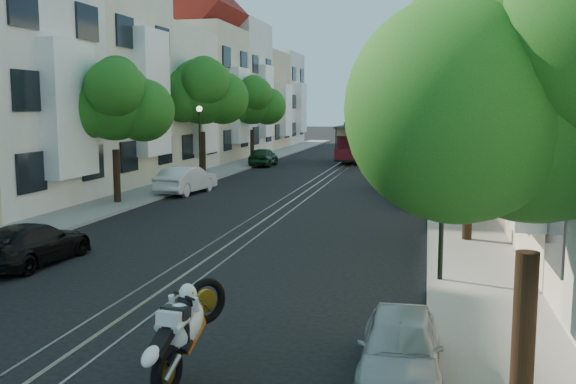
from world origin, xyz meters
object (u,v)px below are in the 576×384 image
Objects in this scene: tree_w_c at (203,92)px; parked_car_w_near at (32,244)px; tree_w_d at (253,102)px; sportbike_rider at (183,327)px; parked_car_e_mid at (419,191)px; tree_e_d at (450,97)px; parked_car_w_mid at (186,180)px; parked_car_w_far at (263,157)px; lamp_west at (200,132)px; parked_car_e_far at (396,179)px; tree_w_b at (115,103)px; parked_car_e_near at (400,347)px; lamp_east at (443,166)px; tree_e_a at (542,91)px; tree_e_c at (458,99)px; cable_car at (356,140)px; tree_e_b at (474,90)px.

parked_car_w_near is at bearing -82.67° from tree_w_c.
sportbike_rider is at bearing -76.17° from tree_w_d.
tree_e_d is at bearing 77.07° from parked_car_e_mid.
parked_car_w_far is at bearing -82.95° from parked_car_w_mid.
lamp_west is 25.97m from sportbike_rider.
tree_e_d reaches higher than parked_car_e_far.
tree_w_b reaches higher than parked_car_e_near.
parked_car_w_near is at bearing -85.15° from tree_w_d.
tree_e_a is at bearing -82.21° from lamp_east.
tree_e_c reaches higher than cable_car.
parked_car_e_near is at bearing -71.33° from tree_w_d.
lamp_east is (13.44, -31.98, -1.75)m from tree_w_d.
tree_w_b is at bearing -95.97° from lamp_west.
parked_car_w_far is at bearing 125.73° from parked_car_e_far.
parked_car_w_near is at bearing 144.98° from sportbike_rider.
tree_e_b is 1.07× the size of tree_w_b.
parked_car_e_mid is 19.94m from parked_car_w_far.
tree_e_c is at bearing -122.55° from parked_car_w_near.
parked_car_e_far is 20.05m from parked_car_w_near.
tree_w_c is at bearing -70.40° from parked_car_w_mid.
parked_car_w_far is (0.70, 11.19, -2.18)m from lamp_west.
tree_w_c is at bearing 131.99° from tree_e_b.
lamp_east is 1.00× the size of lamp_west.
lamp_east is at bearing 97.79° from tree_e_a.
lamp_east is at bearing -55.01° from lamp_west.
tree_w_d is 40.01m from parked_car_e_near.
tree_w_c is 1.81× the size of parked_car_w_far.
tree_e_b reaches higher than parked_car_w_mid.
tree_e_a is 28.51m from lamp_west.
tree_e_c is at bearing -164.50° from parked_car_w_mid.
sportbike_rider reaches higher than parked_car_e_far.
tree_w_d is 14.11m from lamp_west.
lamp_west is at bearing 171.51° from tree_e_c.
tree_w_c reaches higher than cable_car.
tree_e_c is at bearing 132.50° from parked_car_w_far.
tree_e_d is (0.00, 34.00, 0.47)m from tree_e_a.
parked_car_e_mid is at bearing -81.78° from parked_car_e_far.
lamp_west is at bearing -72.87° from parked_car_w_mid.
cable_car is at bearing -142.15° from parked_car_w_far.
tree_e_d is 27.07m from lamp_east.
tree_e_d is at bearing -45.84° from cable_car.
parked_car_w_mid is (-12.86, -1.91, -3.93)m from tree_e_c.
tree_w_b is 1.60× the size of parked_car_e_far.
tree_w_c reaches higher than lamp_west.
tree_e_b is 18.90m from lamp_west.
tree_w_d reaches higher than tree_e_a.
sportbike_rider is at bearing 140.81° from parked_car_w_near.
parked_car_e_far is 15.24m from parked_car_w_far.
tree_w_b is 1.51× the size of lamp_west.
parked_car_e_far reaches higher than parked_car_e_near.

